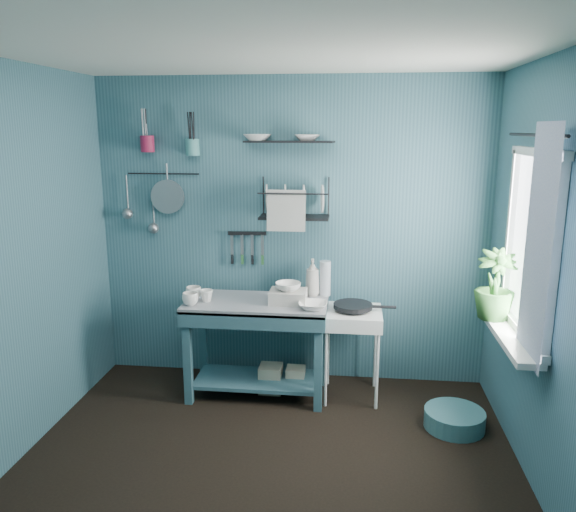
# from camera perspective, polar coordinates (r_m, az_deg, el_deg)

# --- Properties ---
(floor) EXTENTS (3.20, 3.20, 0.00)m
(floor) POSITION_cam_1_polar(r_m,az_deg,el_deg) (3.70, -2.45, -21.49)
(floor) COLOR black
(floor) RESTS_ON ground
(ceiling) EXTENTS (3.20, 3.20, 0.00)m
(ceiling) POSITION_cam_1_polar(r_m,az_deg,el_deg) (3.09, -2.92, 20.50)
(ceiling) COLOR silver
(ceiling) RESTS_ON ground
(wall_back) EXTENTS (3.20, 0.00, 3.20)m
(wall_back) POSITION_cam_1_polar(r_m,az_deg,el_deg) (4.62, 0.31, 2.40)
(wall_back) COLOR #325C68
(wall_back) RESTS_ON ground
(wall_front) EXTENTS (3.20, 0.00, 3.20)m
(wall_front) POSITION_cam_1_polar(r_m,az_deg,el_deg) (1.80, -10.57, -15.09)
(wall_front) COLOR #325C68
(wall_front) RESTS_ON ground
(wall_right) EXTENTS (0.00, 3.00, 3.00)m
(wall_right) POSITION_cam_1_polar(r_m,az_deg,el_deg) (3.32, 25.78, -3.09)
(wall_right) COLOR #325C68
(wall_right) RESTS_ON ground
(work_counter) EXTENTS (1.13, 0.62, 0.78)m
(work_counter) POSITION_cam_1_polar(r_m,az_deg,el_deg) (4.51, -3.16, -9.30)
(work_counter) COLOR #305A66
(work_counter) RESTS_ON floor
(mug_left) EXTENTS (0.12, 0.12, 0.10)m
(mug_left) POSITION_cam_1_polar(r_m,az_deg,el_deg) (4.32, -9.90, -4.32)
(mug_left) COLOR white
(mug_left) RESTS_ON work_counter
(mug_mid) EXTENTS (0.14, 0.14, 0.09)m
(mug_mid) POSITION_cam_1_polar(r_m,az_deg,el_deg) (4.39, -8.27, -4.02)
(mug_mid) COLOR white
(mug_mid) RESTS_ON work_counter
(mug_right) EXTENTS (0.17, 0.17, 0.10)m
(mug_right) POSITION_cam_1_polar(r_m,az_deg,el_deg) (4.47, -9.57, -3.71)
(mug_right) COLOR white
(mug_right) RESTS_ON work_counter
(wash_tub) EXTENTS (0.28, 0.22, 0.10)m
(wash_tub) POSITION_cam_1_polar(r_m,az_deg,el_deg) (4.31, 0.01, -4.14)
(wash_tub) COLOR #BBB4AB
(wash_tub) RESTS_ON work_counter
(tub_bowl) EXTENTS (0.20, 0.19, 0.06)m
(tub_bowl) POSITION_cam_1_polar(r_m,az_deg,el_deg) (4.29, 0.01, -3.12)
(tub_bowl) COLOR white
(tub_bowl) RESTS_ON wash_tub
(soap_bottle) EXTENTS (0.12, 0.12, 0.30)m
(soap_bottle) POSITION_cam_1_polar(r_m,az_deg,el_deg) (4.48, 2.50, -2.18)
(soap_bottle) COLOR #BBB4AB
(soap_bottle) RESTS_ON work_counter
(water_bottle) EXTENTS (0.09, 0.09, 0.28)m
(water_bottle) POSITION_cam_1_polar(r_m,az_deg,el_deg) (4.49, 3.79, -2.26)
(water_bottle) COLOR silver
(water_bottle) RESTS_ON work_counter
(counter_bowl) EXTENTS (0.22, 0.22, 0.05)m
(counter_bowl) POSITION_cam_1_polar(r_m,az_deg,el_deg) (4.17, 2.54, -5.06)
(counter_bowl) COLOR white
(counter_bowl) RESTS_ON work_counter
(hotplate_stand) EXTENTS (0.46, 0.46, 0.71)m
(hotplate_stand) POSITION_cam_1_polar(r_m,az_deg,el_deg) (4.51, 6.48, -9.83)
(hotplate_stand) COLOR white
(hotplate_stand) RESTS_ON floor
(frying_pan) EXTENTS (0.30, 0.30, 0.03)m
(frying_pan) POSITION_cam_1_polar(r_m,az_deg,el_deg) (4.37, 6.61, -5.05)
(frying_pan) COLOR black
(frying_pan) RESTS_ON hotplate_stand
(knife_strip) EXTENTS (0.32, 0.04, 0.03)m
(knife_strip) POSITION_cam_1_polar(r_m,az_deg,el_deg) (4.65, -4.17, 2.31)
(knife_strip) COLOR black
(knife_strip) RESTS_ON wall_back
(dish_rack) EXTENTS (0.57, 0.29, 0.32)m
(dish_rack) POSITION_cam_1_polar(r_m,az_deg,el_deg) (4.44, 0.65, 5.87)
(dish_rack) COLOR black
(dish_rack) RESTS_ON wall_back
(upper_shelf) EXTENTS (0.71, 0.25, 0.02)m
(upper_shelf) POSITION_cam_1_polar(r_m,az_deg,el_deg) (4.45, 0.12, 11.53)
(upper_shelf) COLOR black
(upper_shelf) RESTS_ON wall_back
(shelf_bowl_left) EXTENTS (0.24, 0.24, 0.05)m
(shelf_bowl_left) POSITION_cam_1_polar(r_m,az_deg,el_deg) (4.48, -3.13, 11.91)
(shelf_bowl_left) COLOR white
(shelf_bowl_left) RESTS_ON upper_shelf
(shelf_bowl_right) EXTENTS (0.20, 0.20, 0.05)m
(shelf_bowl_right) POSITION_cam_1_polar(r_m,az_deg,el_deg) (4.43, 1.96, 12.60)
(shelf_bowl_right) COLOR white
(shelf_bowl_right) RESTS_ON upper_shelf
(utensil_cup_magenta) EXTENTS (0.11, 0.11, 0.13)m
(utensil_cup_magenta) POSITION_cam_1_polar(r_m,az_deg,el_deg) (4.74, -14.10, 11.00)
(utensil_cup_magenta) COLOR maroon
(utensil_cup_magenta) RESTS_ON wall_back
(utensil_cup_teal) EXTENTS (0.11, 0.11, 0.13)m
(utensil_cup_teal) POSITION_cam_1_polar(r_m,az_deg,el_deg) (4.62, -9.68, 10.84)
(utensil_cup_teal) COLOR teal
(utensil_cup_teal) RESTS_ON wall_back
(colander) EXTENTS (0.28, 0.03, 0.28)m
(colander) POSITION_cam_1_polar(r_m,az_deg,el_deg) (4.75, -12.13, 5.91)
(colander) COLOR gray
(colander) RESTS_ON wall_back
(ladle_outer) EXTENTS (0.01, 0.01, 0.30)m
(ladle_outer) POSITION_cam_1_polar(r_m,az_deg,el_deg) (4.88, -16.03, 6.15)
(ladle_outer) COLOR gray
(ladle_outer) RESTS_ON wall_back
(ladle_inner) EXTENTS (0.01, 0.01, 0.30)m
(ladle_inner) POSITION_cam_1_polar(r_m,az_deg,el_deg) (4.81, -13.53, 4.79)
(ladle_inner) COLOR gray
(ladle_inner) RESTS_ON wall_back
(hook_rail) EXTENTS (0.60, 0.01, 0.01)m
(hook_rail) POSITION_cam_1_polar(r_m,az_deg,el_deg) (4.76, -12.55, 8.16)
(hook_rail) COLOR black
(hook_rail) RESTS_ON wall_back
(window_glass) EXTENTS (0.00, 1.10, 1.10)m
(window_glass) POSITION_cam_1_polar(r_m,az_deg,el_deg) (3.70, 23.57, 1.04)
(window_glass) COLOR white
(window_glass) RESTS_ON wall_right
(windowsill) EXTENTS (0.16, 0.95, 0.04)m
(windowsill) POSITION_cam_1_polar(r_m,az_deg,el_deg) (3.83, 21.55, -7.59)
(windowsill) COLOR white
(windowsill) RESTS_ON wall_right
(curtain) EXTENTS (0.00, 1.35, 1.35)m
(curtain) POSITION_cam_1_polar(r_m,az_deg,el_deg) (3.39, 24.03, 0.87)
(curtain) COLOR silver
(curtain) RESTS_ON wall_right
(curtain_rod) EXTENTS (0.02, 1.05, 0.02)m
(curtain_rod) POSITION_cam_1_polar(r_m,az_deg,el_deg) (3.62, 23.81, 11.18)
(curtain_rod) COLOR black
(curtain_rod) RESTS_ON wall_right
(potted_plant) EXTENTS (0.27, 0.27, 0.48)m
(potted_plant) POSITION_cam_1_polar(r_m,az_deg,el_deg) (4.00, 20.30, -2.74)
(potted_plant) COLOR #295C25
(potted_plant) RESTS_ON windowsill
(storage_tin_large) EXTENTS (0.18, 0.18, 0.22)m
(storage_tin_large) POSITION_cam_1_polar(r_m,az_deg,el_deg) (4.65, -1.77, -12.33)
(storage_tin_large) COLOR gray
(storage_tin_large) RESTS_ON floor
(storage_tin_small) EXTENTS (0.15, 0.15, 0.20)m
(storage_tin_small) POSITION_cam_1_polar(r_m,az_deg,el_deg) (4.66, 0.78, -12.41)
(storage_tin_small) COLOR gray
(storage_tin_small) RESTS_ON floor
(floor_basin) EXTENTS (0.43, 0.43, 0.13)m
(floor_basin) POSITION_cam_1_polar(r_m,az_deg,el_deg) (4.33, 16.54, -15.60)
(floor_basin) COLOR teal
(floor_basin) RESTS_ON floor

